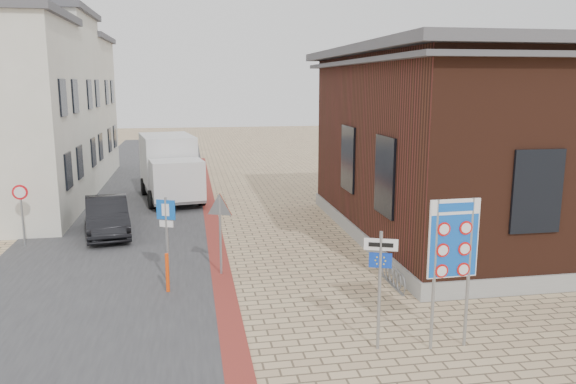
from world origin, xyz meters
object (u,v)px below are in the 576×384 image
object	(u,v)px
sedan	(107,216)
bollard	(167,273)
parking_sign	(166,225)
box_truck	(170,167)
border_sign	(453,241)
essen_sign	(380,272)

from	to	relation	value
sedan	bollard	distance (m)	6.84
parking_sign	box_truck	bearing A→B (deg)	115.58
box_truck	border_sign	distance (m)	17.94
sedan	border_sign	world-z (taller)	border_sign
border_sign	parking_sign	world-z (taller)	border_sign
essen_sign	parking_sign	xyz separation A→B (m)	(-4.50, 4.78, -0.03)
parking_sign	border_sign	bearing A→B (deg)	-15.22
essen_sign	border_sign	bearing A→B (deg)	13.61
box_truck	sedan	bearing A→B (deg)	-118.81
sedan	essen_sign	distance (m)	12.62
essen_sign	bollard	world-z (taller)	essen_sign
box_truck	parking_sign	bearing A→B (deg)	-98.18
border_sign	bollard	size ratio (longest dim) A/B	2.99
sedan	bollard	xyz separation A→B (m)	(2.40, -6.40, -0.15)
box_truck	bollard	bearing A→B (deg)	-98.25
box_truck	parking_sign	world-z (taller)	box_truck
border_sign	parking_sign	xyz separation A→B (m)	(-6.00, 4.96, -0.65)
sedan	bollard	world-z (taller)	sedan
sedan	essen_sign	xyz separation A→B (m)	(6.90, -10.52, 1.03)
bollard	sedan	bearing A→B (deg)	110.58
parking_sign	bollard	world-z (taller)	parking_sign
essen_sign	bollard	distance (m)	6.21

